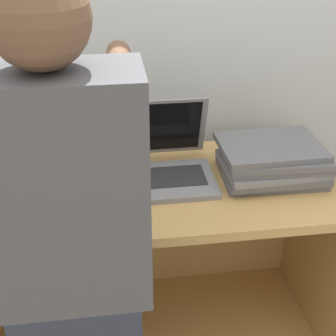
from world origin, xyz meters
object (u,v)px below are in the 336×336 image
at_px(laptop_open, 163,163).
at_px(laptop_stack_right, 272,161).
at_px(laptop_stack_left, 54,181).
at_px(person, 74,281).

relative_size(laptop_open, laptop_stack_right, 0.94).
height_order(laptop_stack_left, person, person).
xyz_separation_m(laptop_open, laptop_stack_left, (-0.39, -0.06, -0.01)).
distance_m(laptop_stack_left, person, 0.50).
distance_m(laptop_open, laptop_stack_right, 0.40).
bearing_deg(laptop_stack_right, person, -145.36).
xyz_separation_m(laptop_open, person, (-0.30, -0.54, -0.03)).
bearing_deg(person, laptop_stack_left, 100.13).
bearing_deg(laptop_open, laptop_stack_left, -171.88).
relative_size(laptop_open, person, 0.23).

